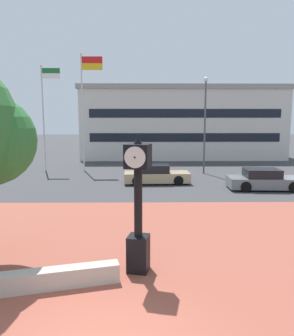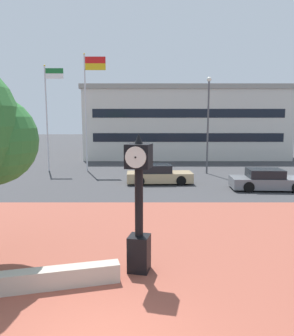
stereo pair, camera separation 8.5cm
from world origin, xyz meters
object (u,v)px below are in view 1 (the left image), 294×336
car_street_mid (156,175)px  civic_building (178,123)px  car_street_near (264,180)px  street_clock (138,207)px  flagpole_primary (45,110)px  street_lamp_post (205,116)px  flagpole_secondary (85,102)px

car_street_mid → civic_building: bearing=167.7°
car_street_near → street_clock: bearing=-31.9°
flagpole_primary → civic_building: (12.55, 14.04, -1.08)m
street_clock → car_street_near: bearing=67.6°
car_street_mid → street_lamp_post: 7.06m
flagpole_secondary → car_street_mid: bearing=-44.6°
flagpole_secondary → civic_building: bearing=56.7°
car_street_near → flagpole_primary: flagpole_primary is taller
flagpole_secondary → civic_building: (9.22, 14.04, -1.78)m
flagpole_primary → street_lamp_post: 13.15m
flagpole_primary → street_lamp_post: size_ratio=1.15×
street_clock → civic_building: bearing=94.8°
car_street_near → civic_building: civic_building is taller
street_clock → street_lamp_post: street_lamp_post is taller
street_clock → car_street_near: (7.64, 10.83, -1.28)m
flagpole_primary → street_lamp_post: (13.06, -1.43, -0.53)m
car_street_near → flagpole_primary: 17.99m
street_clock → civic_building: size_ratio=0.17×
civic_building → flagpole_secondary: bearing=-123.3°
civic_building → street_clock: bearing=-97.9°
car_street_near → civic_building: 22.19m
flagpole_primary → car_street_mid: bearing=-31.9°
car_street_near → flagpole_primary: size_ratio=0.52×
street_lamp_post → car_street_near: bearing=-67.5°
car_street_mid → civic_building: civic_building is taller
flagpole_secondary → street_lamp_post: size_ratio=1.27×
flagpole_secondary → street_lamp_post: flagpole_secondary is taller
street_lamp_post → street_clock: bearing=-106.5°
street_lamp_post → car_street_mid: bearing=-133.9°
car_street_mid → street_lamp_post: street_lamp_post is taller
car_street_mid → street_lamp_post: (4.04, 4.19, 4.00)m
car_street_mid → flagpole_primary: size_ratio=0.51×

